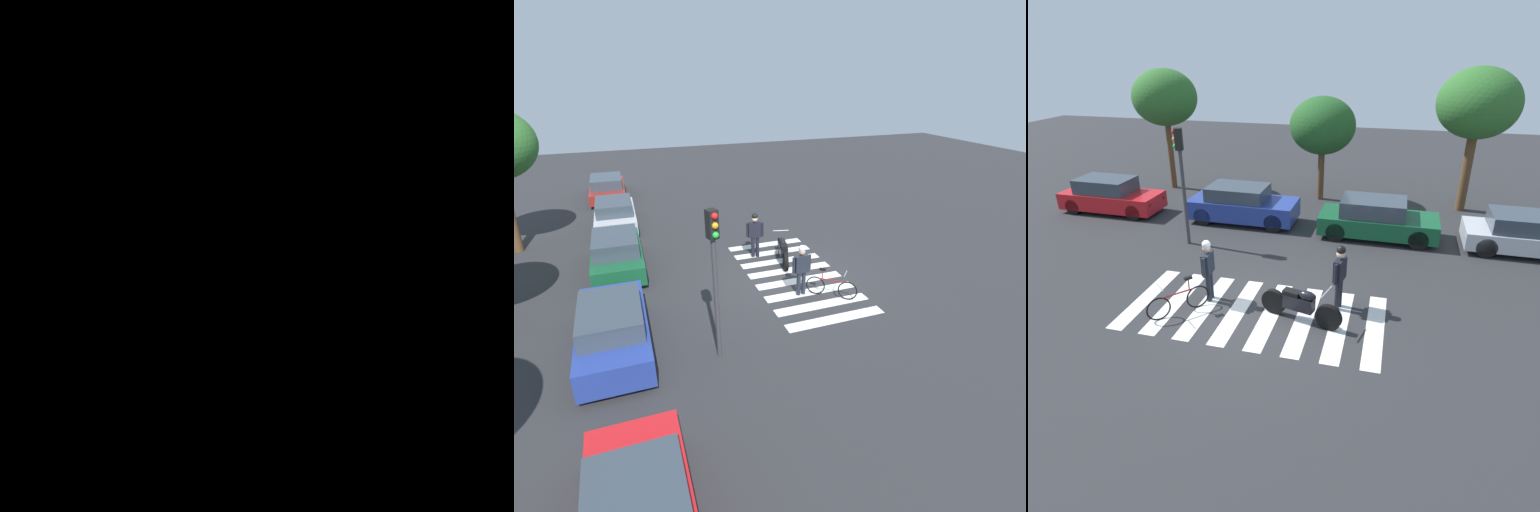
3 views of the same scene
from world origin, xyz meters
TOP-DOWN VIEW (x-y plane):
  - ground_plane at (0.00, 0.00)m, footprint 60.00×60.00m
  - police_motorcycle at (1.26, -0.06)m, footprint 2.19×0.82m
  - leaning_bicycle at (-1.88, -0.50)m, footprint 1.17×1.32m
  - officer_on_foot at (2.11, 0.80)m, footprint 0.31×0.67m
  - officer_by_motorcycle at (-1.38, 0.36)m, footprint 0.23×0.67m
  - crosswalk_stripes at (0.00, 0.00)m, footprint 6.75×3.20m
  - car_blue_hatchback at (-2.48, 6.27)m, footprint 4.22×1.78m
  - traffic_light_pole at (-3.64, 3.72)m, footprint 0.36×0.30m

SIDE VIEW (x-z plane):
  - ground_plane at x=0.00m, z-range 0.00..0.00m
  - crosswalk_stripes at x=0.00m, z-range 0.00..0.01m
  - leaning_bicycle at x=-1.88m, z-range -0.13..0.86m
  - police_motorcycle at x=1.26m, z-range -0.06..1.00m
  - car_blue_hatchback at x=-2.48m, z-range -0.03..1.42m
  - officer_by_motorcycle at x=-1.38m, z-range 0.14..1.92m
  - officer_on_foot at x=2.11m, z-range 0.15..1.98m
  - traffic_light_pole at x=-3.64m, z-range 0.70..4.71m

